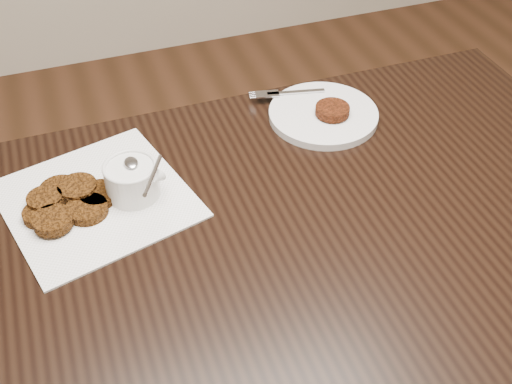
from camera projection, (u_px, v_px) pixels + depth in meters
table at (272, 379)px, 1.23m from camera, size 1.28×0.82×0.75m
napkin at (96, 200)px, 1.05m from camera, size 0.34×0.34×0.00m
sauce_ramekin at (129, 165)px, 1.02m from camera, size 0.15×0.15×0.12m
patty_cluster at (62, 203)px, 1.03m from camera, size 0.25×0.25×0.02m
plate_with_patty at (324, 111)px, 1.21m from camera, size 0.25×0.25×0.03m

